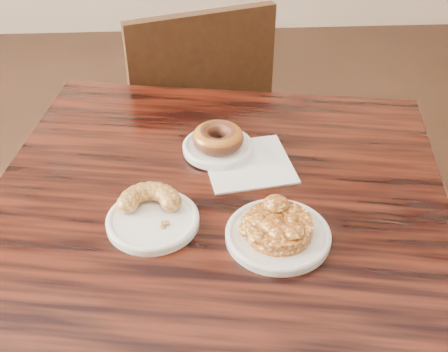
{
  "coord_description": "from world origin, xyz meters",
  "views": [
    {
      "loc": [
        -0.11,
        -0.81,
        1.41
      ],
      "look_at": [
        -0.06,
        -0.03,
        0.8
      ],
      "focal_mm": 45.0,
      "sensor_mm": 36.0,
      "label": 1
    }
  ],
  "objects": [
    {
      "name": "plate_fritter",
      "position": [
        0.02,
        -0.14,
        0.76
      ],
      "size": [
        0.18,
        0.18,
        0.01
      ],
      "primitive_type": "cylinder",
      "color": "silver",
      "rests_on": "cafe_table"
    },
    {
      "name": "chair_far",
      "position": [
        -0.14,
        0.65,
        0.45
      ],
      "size": [
        0.53,
        0.53,
        0.9
      ],
      "primitive_type": null,
      "rotation": [
        0.0,
        0.0,
        3.44
      ],
      "color": "black",
      "rests_on": "floor"
    },
    {
      "name": "plate_donut",
      "position": [
        -0.07,
        0.12,
        0.76
      ],
      "size": [
        0.14,
        0.14,
        0.01
      ],
      "primitive_type": "cylinder",
      "color": "white",
      "rests_on": "napkin"
    },
    {
      "name": "apple_fritter",
      "position": [
        0.02,
        -0.14,
        0.78
      ],
      "size": [
        0.15,
        0.15,
        0.04
      ],
      "primitive_type": null,
      "color": "#4B1C08",
      "rests_on": "plate_fritter"
    },
    {
      "name": "plate_cruller",
      "position": [
        -0.19,
        -0.09,
        0.76
      ],
      "size": [
        0.16,
        0.16,
        0.01
      ],
      "primitive_type": "cylinder",
      "color": "white",
      "rests_on": "cafe_table"
    },
    {
      "name": "cafe_table",
      "position": [
        -0.08,
        -0.04,
        0.38
      ],
      "size": [
        0.96,
        0.96,
        0.75
      ],
      "primitive_type": "cube",
      "rotation": [
        0.0,
        0.0,
        -0.16
      ],
      "color": "black",
      "rests_on": "floor"
    },
    {
      "name": "cruller_fragment",
      "position": [
        -0.19,
        -0.09,
        0.78
      ],
      "size": [
        0.12,
        0.12,
        0.03
      ],
      "primitive_type": null,
      "color": "brown",
      "rests_on": "plate_cruller"
    },
    {
      "name": "glazed_donut",
      "position": [
        -0.07,
        0.12,
        0.78
      ],
      "size": [
        0.1,
        0.1,
        0.04
      ],
      "primitive_type": "torus",
      "color": "brown",
      "rests_on": "plate_donut"
    },
    {
      "name": "napkin",
      "position": [
        -0.01,
        0.07,
        0.75
      ],
      "size": [
        0.19,
        0.19,
        0.0
      ],
      "primitive_type": "cube",
      "rotation": [
        0.0,
        0.0,
        0.16
      ],
      "color": "white",
      "rests_on": "cafe_table"
    }
  ]
}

